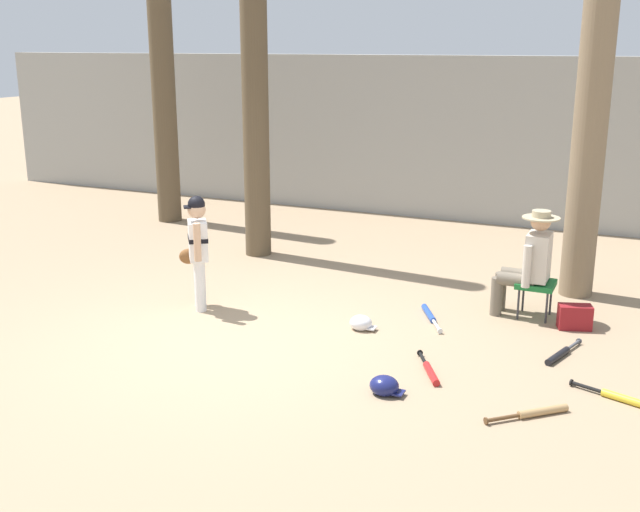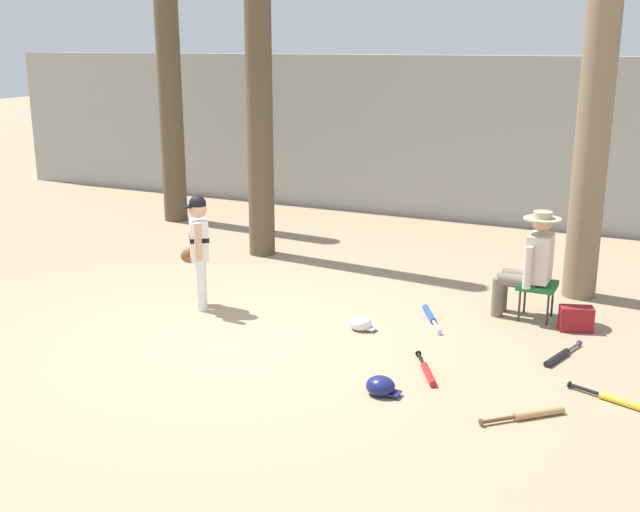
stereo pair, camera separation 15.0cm
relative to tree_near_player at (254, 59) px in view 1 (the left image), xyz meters
The scene contains 16 objects.
ground_plane 4.35m from the tree_near_player, 64.98° to the right, with size 60.00×60.00×0.00m, color #9E8466.
concrete_back_wall 3.96m from the tree_near_player, 67.28° to the left, with size 18.00×0.36×2.73m, color #9E9E99.
tree_near_player is the anchor object (origin of this frame).
tree_behind_spectator 4.39m from the tree_near_player, ahead, with size 0.55×0.55×5.08m.
young_ballplayer 3.10m from the tree_near_player, 77.37° to the right, with size 0.52×0.50×1.31m.
folding_stool 4.80m from the tree_near_player, 14.74° to the right, with size 0.40×0.40×0.41m.
seated_spectator 4.59m from the tree_near_player, 15.09° to the right, with size 0.67×0.53×1.20m.
handbag_beside_stool 5.34m from the tree_near_player, 15.58° to the right, with size 0.34×0.18×0.26m, color maroon.
tree_far_left 2.76m from the tree_near_player, 152.06° to the left, with size 0.64×0.64×5.64m.
bat_blue_youth 4.33m from the tree_near_player, 27.61° to the right, with size 0.44×0.72×0.07m.
bat_yellow_trainer 6.42m from the tree_near_player, 29.66° to the right, with size 0.69×0.29×0.07m.
bat_red_barrel 5.32m from the tree_near_player, 41.31° to the right, with size 0.40×0.65×0.07m.
bat_black_composite 5.63m from the tree_near_player, 25.37° to the right, with size 0.26×0.71×0.07m.
bat_wood_tan 6.26m from the tree_near_player, 37.71° to the right, with size 0.60×0.56×0.07m.
batting_helmet_navy 5.48m from the tree_near_player, 48.13° to the right, with size 0.30×0.23×0.18m.
batting_helmet_white 4.23m from the tree_near_player, 42.05° to the right, with size 0.29×0.22×0.17m.
Camera 1 is at (3.80, -6.30, 2.93)m, focal length 43.40 mm.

